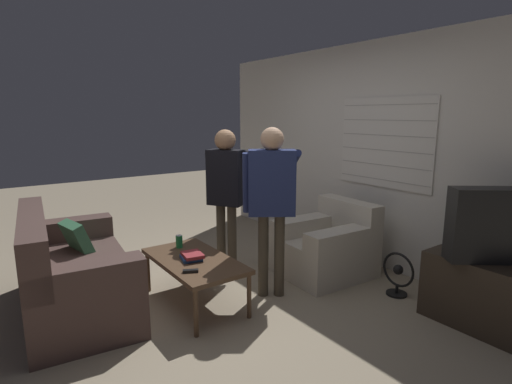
% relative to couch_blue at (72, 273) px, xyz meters
% --- Properties ---
extents(ground_plane, '(16.00, 16.00, 0.00)m').
position_rel_couch_blue_xyz_m(ground_plane, '(0.63, 1.13, -0.34)').
color(ground_plane, gray).
extents(wall_back, '(5.20, 0.08, 2.55)m').
position_rel_couch_blue_xyz_m(wall_back, '(0.64, 3.16, 0.94)').
color(wall_back, silver).
rests_on(wall_back, ground_plane).
extents(couch_blue, '(1.76, 1.02, 0.92)m').
position_rel_couch_blue_xyz_m(couch_blue, '(0.00, 0.00, 0.00)').
color(couch_blue, '#4C3833').
rests_on(couch_blue, ground_plane).
extents(armchair_beige, '(0.88, 0.95, 0.79)m').
position_rel_couch_blue_xyz_m(armchair_beige, '(0.74, 2.48, -0.03)').
color(armchair_beige, beige).
rests_on(armchair_beige, ground_plane).
extents(coffee_table, '(1.10, 0.59, 0.44)m').
position_rel_couch_blue_xyz_m(coffee_table, '(0.54, 0.94, 0.06)').
color(coffee_table, brown).
rests_on(coffee_table, ground_plane).
extents(tv_stand, '(0.96, 0.52, 0.58)m').
position_rel_couch_blue_xyz_m(tv_stand, '(2.34, 2.72, -0.05)').
color(tv_stand, '#33281E').
rests_on(tv_stand, ground_plane).
extents(tv, '(0.63, 0.73, 0.60)m').
position_rel_couch_blue_xyz_m(tv, '(2.34, 2.72, 0.54)').
color(tv, black).
rests_on(tv, tv_stand).
extents(person_left_standing, '(0.48, 0.79, 1.59)m').
position_rel_couch_blue_xyz_m(person_left_standing, '(0.09, 1.57, 0.66)').
color(person_left_standing, '#4C4233').
rests_on(person_left_standing, ground_plane).
extents(person_right_standing, '(0.56, 0.79, 1.63)m').
position_rel_couch_blue_xyz_m(person_right_standing, '(0.80, 1.64, 0.69)').
color(person_right_standing, '#4C4233').
rests_on(person_right_standing, ground_plane).
extents(book_stack, '(0.24, 0.21, 0.06)m').
position_rel_couch_blue_xyz_m(book_stack, '(0.55, 0.92, 0.13)').
color(book_stack, '#284C89').
rests_on(book_stack, coffee_table).
extents(soda_can, '(0.07, 0.07, 0.13)m').
position_rel_couch_blue_xyz_m(soda_can, '(0.18, 0.97, 0.16)').
color(soda_can, '#238E47').
rests_on(soda_can, coffee_table).
extents(spare_remote, '(0.09, 0.13, 0.02)m').
position_rel_couch_blue_xyz_m(spare_remote, '(0.81, 0.77, 0.11)').
color(spare_remote, black).
rests_on(spare_remote, coffee_table).
extents(floor_fan, '(0.34, 0.20, 0.43)m').
position_rel_couch_blue_xyz_m(floor_fan, '(1.53, 2.63, -0.13)').
color(floor_fan, black).
rests_on(floor_fan, ground_plane).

